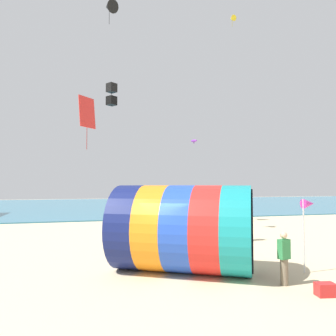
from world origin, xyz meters
TOP-DOWN VIEW (x-y plane):
  - ground_plane at (0.00, 0.00)m, footprint 120.00×120.00m
  - sea at (0.00, 36.85)m, footprint 120.00×40.00m
  - giant_inflatable_tube at (0.44, 0.02)m, footprint 5.71×5.07m
  - kite_handler at (2.99, -2.29)m, footprint 0.40×0.29m
  - kite_red_diamond at (-2.83, 7.14)m, footprint 0.97×0.99m
  - kite_black_box at (-1.05, 12.21)m, footprint 0.82×0.82m
  - kite_black_delta at (-1.17, 13.38)m, footprint 1.49×1.59m
  - kite_yellow_delta at (9.10, 13.41)m, footprint 0.61×0.68m
  - kite_purple_parafoil at (5.66, 13.47)m, footprint 0.55×0.69m
  - beach_flag at (4.73, -1.23)m, footprint 0.47×0.36m
  - cooler_box at (3.51, -3.44)m, footprint 0.57×0.44m

SIDE VIEW (x-z plane):
  - ground_plane at x=0.00m, z-range 0.00..0.00m
  - sea at x=0.00m, z-range 0.00..0.10m
  - cooler_box at x=3.51m, z-range 0.00..0.36m
  - kite_handler at x=2.99m, z-range 0.01..1.66m
  - giant_inflatable_tube at x=0.44m, z-range 0.00..3.08m
  - beach_flag at x=4.73m, z-range 1.01..3.61m
  - kite_purple_parafoil at x=5.66m, z-range 6.43..6.78m
  - kite_red_diamond at x=-2.83m, z-range 5.60..8.52m
  - kite_black_box at x=-1.05m, z-range 8.73..10.41m
  - kite_black_delta at x=-1.17m, z-range 15.66..17.65m
  - kite_yellow_delta at x=9.10m, z-range 16.63..17.62m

